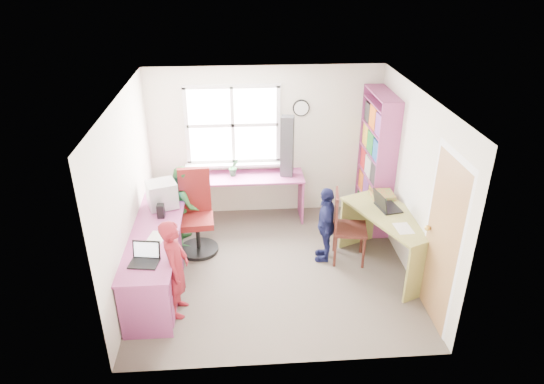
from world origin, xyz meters
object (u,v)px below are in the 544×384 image
Objects in this scene: right_desk at (391,229)px; potted_plant at (234,167)px; cd_tower at (287,146)px; swivel_chair at (197,217)px; wooden_chair at (344,224)px; crt_monitor at (162,195)px; laptop_left at (145,258)px; person_green at (186,205)px; person_navy at (326,224)px; bookshelf at (376,164)px; laptop_right at (385,205)px; l_desk at (172,257)px; person_red at (176,268)px.

right_desk is 2.58m from potted_plant.
cd_tower is (-1.23, 1.50, 0.63)m from right_desk.
swivel_chair is 4.33× the size of potted_plant.
wooden_chair is 2.21× the size of crt_monitor.
cd_tower reaches higher than swivel_chair.
swivel_chair reaches higher than laptop_left.
right_desk is at bearing -110.13° from person_green.
person_navy reaches higher than potted_plant.
right_desk is 3.10m from crt_monitor.
laptop_left is at bearing -113.01° from swivel_chair.
bookshelf is at bearing 62.49° from right_desk.
crt_monitor is at bearing 146.28° from right_desk.
swivel_chair is at bearing 142.45° from right_desk.
bookshelf is 3.20m from crt_monitor.
swivel_chair reaches higher than potted_plant.
bookshelf reaches higher than swivel_chair.
laptop_right is 1.81m from cd_tower.
l_desk is at bearing 173.00° from person_green.
wooden_chair is 0.86× the size of person_green.
person_green is (-2.20, 0.65, 0.04)m from wooden_chair.
swivel_chair is at bearing -2.34° from person_red.
cd_tower reaches higher than potted_plant.
person_red is at bearing -96.76° from crt_monitor.
laptop_right is 2.82m from person_green.
l_desk is 1.40× the size of bookshelf.
l_desk is 6.31× the size of crt_monitor.
person_red is (-0.14, -1.38, 0.10)m from swivel_chair.
person_red is (-0.68, -2.25, -0.27)m from potted_plant.
bookshelf is at bearing 26.43° from l_desk.
wooden_chair is 2.90× the size of laptop_left.
laptop_left is at bearing 170.33° from right_desk.
person_navy is (1.93, 1.00, -0.07)m from person_red.
person_navy is at bearing 179.91° from wooden_chair.
laptop_right is (-0.16, -1.09, -0.12)m from bookshelf.
cd_tower is 1.76m from person_green.
wooden_chair is (-0.66, -1.01, -0.44)m from bookshelf.
person_navy reaches higher than wooden_chair.
cd_tower is at bearing -151.35° from person_navy.
person_green is at bearing 4.47° from person_red.
cd_tower reaches higher than crt_monitor.
swivel_chair is 2.58× the size of crt_monitor.
laptop_left is (-3.07, -0.73, 0.20)m from right_desk.
wooden_chair is at bearing -62.80° from person_red.
wooden_chair reaches higher than right_desk.
right_desk is at bearing 80.32° from person_navy.
laptop_right is at bearing -35.44° from cd_tower.
wooden_chair is at bearing 11.29° from l_desk.
person_red reaches higher than swivel_chair.
person_red is 1.04× the size of person_green.
person_red is (0.32, 0.02, -0.18)m from laptop_left.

